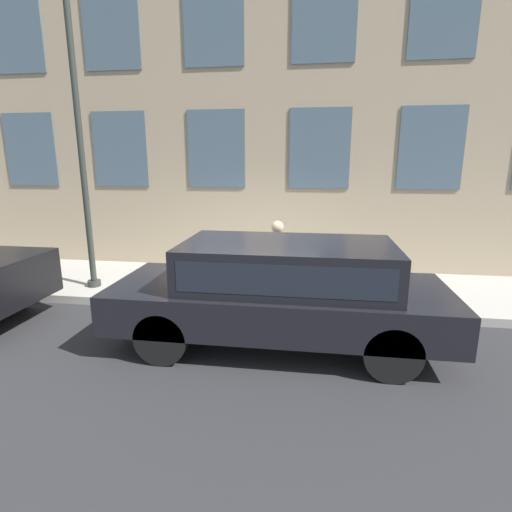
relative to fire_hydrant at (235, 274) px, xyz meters
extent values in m
plane|color=#2D2D30|center=(-0.52, -0.34, -0.60)|extent=(80.00, 80.00, 0.00)
cube|color=#B2ADA3|center=(0.82, -0.34, -0.52)|extent=(2.69, 60.00, 0.16)
cube|color=tan|center=(2.32, -0.34, 4.13)|extent=(0.30, 40.00, 9.46)
cube|color=#4C6070|center=(2.15, -3.91, 2.36)|extent=(0.03, 1.35, 1.75)
cube|color=#4C6070|center=(2.15, -1.53, 2.36)|extent=(0.03, 1.35, 1.75)
cube|color=#4C6070|center=(2.15, 0.84, 2.36)|extent=(0.03, 1.35, 1.75)
cube|color=#4C6070|center=(2.15, 3.22, 2.36)|extent=(0.03, 1.35, 1.75)
cube|color=#4C6070|center=(2.15, 5.60, 2.36)|extent=(0.03, 1.35, 1.75)
cube|color=#4C6070|center=(2.15, -3.91, 5.00)|extent=(0.03, 1.35, 1.75)
cube|color=#4C6070|center=(2.15, -1.53, 5.00)|extent=(0.03, 1.35, 1.75)
cube|color=#4C6070|center=(2.15, 0.84, 5.00)|extent=(0.03, 1.35, 1.75)
cube|color=#4C6070|center=(2.15, 3.22, 5.00)|extent=(0.03, 1.35, 1.75)
cube|color=#4C6070|center=(2.15, 5.60, 5.00)|extent=(0.03, 1.35, 1.75)
cylinder|color=gray|center=(0.00, 0.00, -0.42)|extent=(0.33, 0.33, 0.04)
cylinder|color=gray|center=(0.00, 0.00, -0.08)|extent=(0.24, 0.24, 0.73)
sphere|color=slate|center=(0.00, 0.00, 0.29)|extent=(0.26, 0.26, 0.26)
cylinder|color=black|center=(0.00, 0.00, 0.37)|extent=(0.09, 0.09, 0.10)
cylinder|color=gray|center=(0.00, -0.17, 0.01)|extent=(0.09, 0.10, 0.09)
cylinder|color=gray|center=(0.00, 0.17, 0.01)|extent=(0.09, 0.10, 0.09)
cylinder|color=#726651|center=(0.11, -0.79, -0.09)|extent=(0.10, 0.10, 0.69)
cylinder|color=#726651|center=(0.26, -0.79, -0.09)|extent=(0.10, 0.10, 0.69)
cube|color=#1E59A5|center=(0.18, -0.79, 0.51)|extent=(0.19, 0.13, 0.52)
cylinder|color=#1E59A5|center=(0.05, -0.79, 0.53)|extent=(0.08, 0.08, 0.50)
cylinder|color=#1E59A5|center=(0.32, -0.79, 0.53)|extent=(0.08, 0.08, 0.50)
sphere|color=tan|center=(0.18, -0.79, 0.89)|extent=(0.23, 0.23, 0.23)
cylinder|color=black|center=(-2.45, 0.52, -0.23)|extent=(0.24, 0.73, 0.73)
cylinder|color=black|center=(-0.79, 0.52, -0.23)|extent=(0.24, 0.73, 0.73)
cylinder|color=black|center=(-2.45, -2.50, -0.23)|extent=(0.24, 0.73, 0.73)
cylinder|color=black|center=(-0.79, -2.50, -0.23)|extent=(0.24, 0.73, 0.73)
cube|color=black|center=(-1.62, -0.99, 0.05)|extent=(1.89, 4.87, 0.57)
cube|color=black|center=(-1.62, -1.11, 0.65)|extent=(1.67, 3.02, 0.63)
cube|color=#1E232D|center=(-1.62, -1.11, 0.65)|extent=(1.68, 2.78, 0.40)
cylinder|color=black|center=(-0.93, 4.01, -0.19)|extent=(0.24, 0.83, 0.83)
cylinder|color=#2D332D|center=(0.15, 3.02, -0.38)|extent=(0.26, 0.26, 0.12)
cylinder|color=#2D332D|center=(0.15, 3.02, 2.67)|extent=(0.12, 0.12, 6.22)
camera|label=1|loc=(-7.20, -1.48, 2.12)|focal=28.00mm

